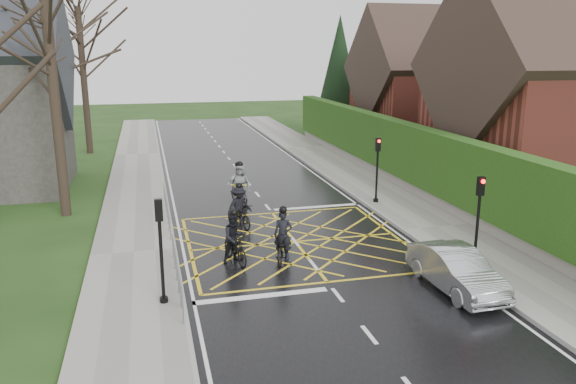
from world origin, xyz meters
name	(u,v)px	position (x,y,z in m)	size (l,w,h in m)	color
ground	(295,242)	(0.00, 0.00, 0.00)	(120.00, 120.00, 0.00)	black
road	(295,242)	(0.00, 0.00, 0.01)	(9.00, 80.00, 0.01)	black
sidewalk_right	(436,228)	(6.00, 0.00, 0.07)	(3.00, 80.00, 0.15)	gray
sidewalk_left	(134,253)	(-6.00, 0.00, 0.07)	(3.00, 80.00, 0.15)	gray
stone_wall	(410,186)	(7.75, 6.00, 0.35)	(0.50, 38.00, 0.70)	slate
hedge	(412,152)	(7.75, 6.00, 2.10)	(0.90, 38.00, 2.80)	#1A3E11
house_near	(563,101)	(14.75, 4.00, 4.73)	(11.80, 9.80, 11.30)	maroon
house_far	(427,89)	(14.75, 18.00, 4.36)	(9.80, 8.80, 10.30)	maroon
conifer	(339,76)	(10.75, 26.00, 4.99)	(4.60, 4.60, 10.00)	black
tree_near	(48,31)	(-9.00, 6.00, 7.91)	(9.24, 9.24, 11.44)	black
tree_mid	(50,22)	(-10.00, 14.00, 8.63)	(10.08, 10.08, 12.48)	black
tree_far	(81,49)	(-9.30, 22.00, 7.19)	(8.40, 8.40, 10.40)	black
railing_south	(177,267)	(-4.65, -3.50, 0.78)	(0.05, 5.04, 1.03)	slate
railing_north	(167,203)	(-4.65, 4.00, 0.79)	(0.05, 6.04, 1.03)	slate
traffic_light_ne	(377,171)	(5.10, 4.20, 1.66)	(0.24, 0.31, 3.21)	black
traffic_light_se	(478,223)	(5.10, -4.20, 1.66)	(0.24, 0.31, 3.21)	black
traffic_light_sw	(161,252)	(-5.10, -4.50, 1.66)	(0.24, 0.31, 3.21)	black
cyclist_rear	(284,243)	(-0.88, -1.72, 0.63)	(1.43, 2.12, 1.95)	black
cyclist_back	(235,243)	(-2.57, -1.56, 0.73)	(1.00, 2.00, 1.93)	black
cyclist_mid	(240,211)	(-1.74, 2.50, 0.68)	(1.23, 2.02, 1.85)	black
cyclist_front	(239,189)	(-1.22, 5.89, 0.76)	(1.18, 2.14, 2.06)	black
cyclist_lead	(241,190)	(-1.14, 5.82, 0.73)	(1.42, 2.29, 2.10)	yellow
car	(456,270)	(3.65, -5.47, 0.65)	(1.37, 3.93, 1.30)	#B5B6BC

